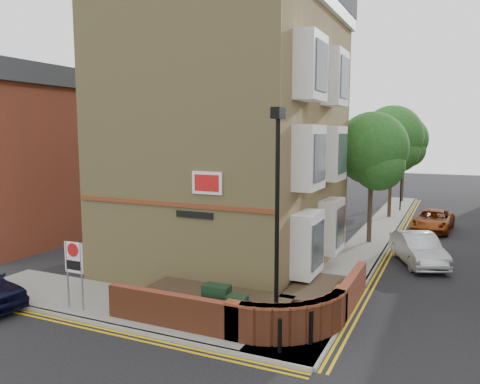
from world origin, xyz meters
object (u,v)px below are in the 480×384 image
(lamppost, at_px, (277,223))
(silver_car_near, at_px, (418,249))
(utility_cabinet_large, at_px, (217,305))
(zone_sign, at_px, (74,263))

(lamppost, xyz_separation_m, silver_car_near, (2.99, 9.87, -2.66))
(lamppost, relative_size, utility_cabinet_large, 5.25)
(lamppost, relative_size, silver_car_near, 1.52)
(utility_cabinet_large, distance_m, zone_sign, 4.86)
(zone_sign, xyz_separation_m, silver_car_near, (9.59, 10.57, -0.96))
(utility_cabinet_large, relative_size, zone_sign, 0.55)
(utility_cabinet_large, distance_m, silver_car_near, 10.93)
(utility_cabinet_large, relative_size, silver_car_near, 0.29)
(lamppost, xyz_separation_m, zone_sign, (-6.60, -0.70, -1.70))
(utility_cabinet_large, xyz_separation_m, zone_sign, (-4.70, -0.80, 0.92))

